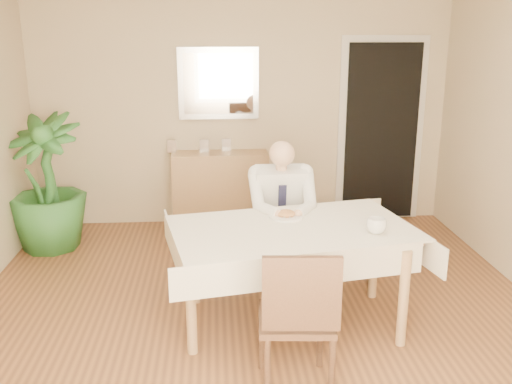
{
  "coord_description": "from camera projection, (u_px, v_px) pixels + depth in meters",
  "views": [
    {
      "loc": [
        -0.29,
        -3.7,
        2.12
      ],
      "look_at": [
        0.0,
        0.35,
        0.95
      ],
      "focal_mm": 40.0,
      "sensor_mm": 36.0,
      "label": 1
    }
  ],
  "objects": [
    {
      "name": "seated_man",
      "position": [
        283.0,
        210.0,
        4.65
      ],
      "size": [
        0.48,
        0.72,
        1.24
      ],
      "color": "white",
      "rests_on": "ground"
    },
    {
      "name": "room",
      "position": [
        260.0,
        156.0,
        3.8
      ],
      "size": [
        5.0,
        5.02,
        2.6
      ],
      "color": "brown",
      "rests_on": "ground"
    },
    {
      "name": "window",
      "position": [
        339.0,
        315.0,
        1.39
      ],
      "size": [
        1.34,
        0.04,
        1.44
      ],
      "color": "silver",
      "rests_on": "room"
    },
    {
      "name": "photo_frame_right",
      "position": [
        226.0,
        145.0,
        6.19
      ],
      "size": [
        0.1,
        0.02,
        0.14
      ],
      "primitive_type": "cube",
      "color": "silver",
      "rests_on": "sideboard"
    },
    {
      "name": "dining_table",
      "position": [
        292.0,
        238.0,
        4.09
      ],
      "size": [
        1.91,
        1.34,
        0.75
      ],
      "rotation": [
        0.0,
        0.0,
        0.19
      ],
      "color": "#A2814F",
      "rests_on": "ground"
    },
    {
      "name": "photo_frame_center",
      "position": [
        204.0,
        146.0,
        6.15
      ],
      "size": [
        0.1,
        0.02,
        0.14
      ],
      "primitive_type": "cube",
      "color": "silver",
      "rests_on": "sideboard"
    },
    {
      "name": "potted_palm",
      "position": [
        46.0,
        183.0,
        5.54
      ],
      "size": [
        0.97,
        0.97,
        1.34
      ],
      "primitive_type": "imported",
      "rotation": [
        0.0,
        0.0,
        -0.36
      ],
      "color": "#275E24",
      "rests_on": "ground"
    },
    {
      "name": "mirror",
      "position": [
        218.0,
        84.0,
        6.08
      ],
      "size": [
        0.86,
        0.04,
        0.76
      ],
      "color": "silver",
      "rests_on": "room"
    },
    {
      "name": "food",
      "position": [
        286.0,
        214.0,
        4.27
      ],
      "size": [
        0.14,
        0.14,
        0.06
      ],
      "primitive_type": "ellipsoid",
      "color": "brown",
      "rests_on": "dining_table"
    },
    {
      "name": "doorway",
      "position": [
        381.0,
        133.0,
        6.35
      ],
      "size": [
        0.96,
        0.07,
        2.1
      ],
      "color": "silver",
      "rests_on": "ground"
    },
    {
      "name": "chair_far",
      "position": [
        278.0,
        224.0,
        4.99
      ],
      "size": [
        0.43,
        0.43,
        0.84
      ],
      "rotation": [
        0.0,
        0.0,
        -0.08
      ],
      "color": "#3D2617",
      "rests_on": "ground"
    },
    {
      "name": "knife",
      "position": [
        292.0,
        217.0,
        4.22
      ],
      "size": [
        0.01,
        0.13,
        0.01
      ],
      "primitive_type": "cylinder",
      "rotation": [
        1.57,
        0.0,
        0.0
      ],
      "color": "silver",
      "rests_on": "dining_table"
    },
    {
      "name": "plate",
      "position": [
        286.0,
        216.0,
        4.28
      ],
      "size": [
        0.26,
        0.26,
        0.02
      ],
      "primitive_type": "cylinder",
      "color": "white",
      "rests_on": "dining_table"
    },
    {
      "name": "photo_frame_left",
      "position": [
        172.0,
        146.0,
        6.13
      ],
      "size": [
        0.1,
        0.02,
        0.14
      ],
      "primitive_type": "cube",
      "color": "silver",
      "rests_on": "sideboard"
    },
    {
      "name": "chair_near",
      "position": [
        298.0,
        314.0,
        3.3
      ],
      "size": [
        0.47,
        0.47,
        0.93
      ],
      "rotation": [
        0.0,
        0.0,
        -0.07
      ],
      "color": "#3D2617",
      "rests_on": "ground"
    },
    {
      "name": "fork",
      "position": [
        282.0,
        217.0,
        4.21
      ],
      "size": [
        0.01,
        0.13,
        0.01
      ],
      "primitive_type": "cylinder",
      "rotation": [
        1.57,
        0.0,
        0.0
      ],
      "color": "silver",
      "rests_on": "dining_table"
    },
    {
      "name": "coffee_mug",
      "position": [
        376.0,
        226.0,
        3.94
      ],
      "size": [
        0.17,
        0.17,
        0.11
      ],
      "primitive_type": "imported",
      "rotation": [
        0.0,
        0.0,
        -0.29
      ],
      "color": "white",
      "rests_on": "dining_table"
    },
    {
      "name": "sideboard",
      "position": [
        220.0,
        190.0,
        6.25
      ],
      "size": [
        1.05,
        0.38,
        0.83
      ],
      "primitive_type": "cube",
      "rotation": [
        0.0,
        0.0,
        0.03
      ],
      "color": "#A2814F",
      "rests_on": "ground"
    }
  ]
}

